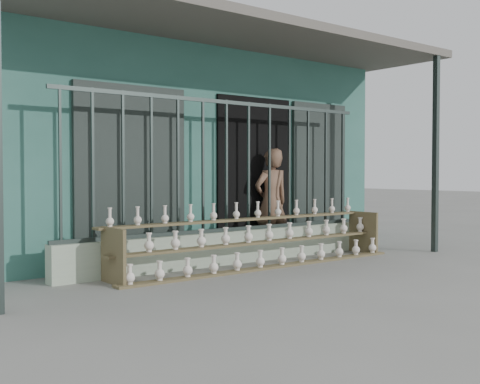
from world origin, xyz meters
TOP-DOWN VIEW (x-y plane):
  - ground at (0.00, 0.00)m, footprint 60.00×60.00m
  - workshop_building at (0.00, 4.23)m, footprint 7.40×6.60m
  - parapet_wall at (0.00, 1.30)m, footprint 5.00×0.20m
  - security_fence at (-0.00, 1.30)m, footprint 5.00×0.04m
  - shelf_rack at (0.25, 0.89)m, footprint 4.50×0.68m
  - elderly_woman at (1.06, 1.56)m, footprint 0.62×0.43m

SIDE VIEW (x-z plane):
  - ground at x=0.00m, z-range 0.00..0.00m
  - parapet_wall at x=0.00m, z-range 0.00..0.45m
  - shelf_rack at x=0.25m, z-range -0.07..0.79m
  - elderly_woman at x=1.06m, z-range 0.00..1.62m
  - security_fence at x=0.00m, z-range 0.45..2.25m
  - workshop_building at x=0.00m, z-range 0.02..3.23m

